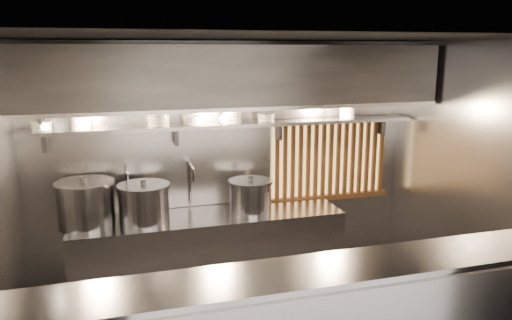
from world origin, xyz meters
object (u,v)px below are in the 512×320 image
heat_lamp (41,120)px  stock_pot_mid (144,203)px  pendant_bulb (224,119)px  stock_pot_left (86,204)px  stock_pot_right (251,196)px

heat_lamp → stock_pot_mid: (0.90, 0.26, -0.96)m
pendant_bulb → stock_pot_left: (-1.48, -0.04, -0.82)m
pendant_bulb → stock_pot_mid: size_ratio=0.26×
pendant_bulb → stock_pot_right: 0.92m
stock_pot_left → stock_pot_mid: bearing=-4.9°
pendant_bulb → stock_pot_right: (0.28, -0.08, -0.87)m
heat_lamp → stock_pot_left: heat_lamp is taller
pendant_bulb → stock_pot_right: size_ratio=0.31×
stock_pot_mid → stock_pot_left: bearing=175.1°
stock_pot_mid → stock_pot_right: (1.17, 0.01, -0.02)m
stock_pot_left → pendant_bulb: bearing=1.5°
heat_lamp → pendant_bulb: bearing=11.0°
stock_pot_left → stock_pot_mid: 0.59m
heat_lamp → stock_pot_left: 1.03m
heat_lamp → stock_pot_left: (0.31, 0.31, -0.93)m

